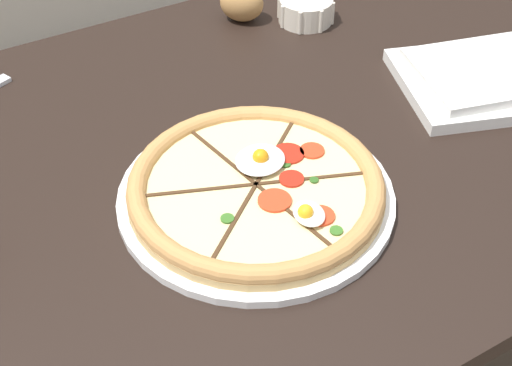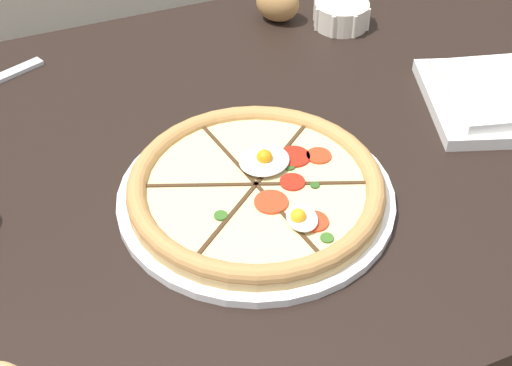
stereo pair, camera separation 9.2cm
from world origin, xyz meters
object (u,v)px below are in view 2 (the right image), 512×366
(pizza, at_px, (256,189))
(ramekin_bowl, at_px, (341,14))
(napkin_folded, at_px, (512,96))
(bread_piece_far, at_px, (278,1))
(dining_table, at_px, (269,188))

(pizza, distance_m, ramekin_bowl, 0.49)
(ramekin_bowl, bearing_deg, napkin_folded, -68.95)
(pizza, relative_size, bread_piece_far, 3.65)
(napkin_folded, distance_m, bread_piece_far, 0.45)
(ramekin_bowl, bearing_deg, dining_table, -134.30)
(napkin_folded, bearing_deg, bread_piece_far, 119.87)
(bread_piece_far, bearing_deg, napkin_folded, -60.13)
(pizza, relative_size, ramekin_bowl, 3.47)
(napkin_folded, bearing_deg, dining_table, 170.50)
(bread_piece_far, bearing_deg, pizza, -117.39)
(dining_table, distance_m, pizza, 0.17)
(pizza, distance_m, bread_piece_far, 0.49)
(ramekin_bowl, height_order, bread_piece_far, bread_piece_far)
(dining_table, relative_size, napkin_folded, 4.45)
(pizza, distance_m, napkin_folded, 0.45)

